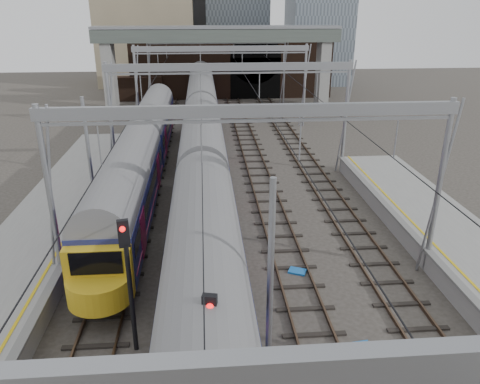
{
  "coord_description": "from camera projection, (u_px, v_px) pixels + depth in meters",
  "views": [
    {
      "loc": [
        -1.9,
        -10.1,
        11.47
      ],
      "look_at": [
        -0.1,
        12.41,
        2.4
      ],
      "focal_mm": 35.0,
      "sensor_mm": 36.0,
      "label": 1
    }
  ],
  "objects": [
    {
      "name": "signal_near_left",
      "position": [
        128.0,
        272.0,
        15.49
      ],
      "size": [
        0.4,
        0.48,
        5.19
      ],
      "rotation": [
        0.0,
        0.0,
        0.21
      ],
      "color": "black",
      "rests_on": "ground"
    },
    {
      "name": "train_main",
      "position": [
        202.0,
        120.0,
        39.09
      ],
      "size": [
        2.84,
        65.65,
        4.87
      ],
      "color": "black",
      "rests_on": "ground"
    },
    {
      "name": "overbridge",
      "position": [
        218.0,
        44.0,
        53.6
      ],
      "size": [
        28.0,
        3.0,
        9.25
      ],
      "color": "gray",
      "rests_on": "ground"
    },
    {
      "name": "equip_cover_b",
      "position": [
        297.0,
        271.0,
        21.55
      ],
      "size": [
        0.94,
        0.82,
        0.09
      ],
      "primitive_type": "cube",
      "rotation": [
        0.0,
        0.0,
        -0.42
      ],
      "color": "blue",
      "rests_on": "ground"
    },
    {
      "name": "overhead_line",
      "position": [
        231.0,
        84.0,
        31.19
      ],
      "size": [
        16.8,
        80.0,
        8.0
      ],
      "color": "gray",
      "rests_on": "ground"
    },
    {
      "name": "equip_cover_c",
      "position": [
        361.0,
        347.0,
        16.77
      ],
      "size": [
        0.83,
        0.63,
        0.09
      ],
      "primitive_type": "cube",
      "rotation": [
        0.0,
        0.0,
        0.12
      ],
      "color": "blue",
      "rests_on": "ground"
    },
    {
      "name": "equip_cover_a",
      "position": [
        236.0,
        379.0,
        15.36
      ],
      "size": [
        0.92,
        0.7,
        0.1
      ],
      "primitive_type": "cube",
      "rotation": [
        0.0,
        0.0,
        0.13
      ],
      "color": "blue",
      "rests_on": "ground"
    },
    {
      "name": "train_second",
      "position": [
        143.0,
        151.0,
        31.31
      ],
      "size": [
        2.61,
        30.24,
        4.56
      ],
      "color": "black",
      "rests_on": "ground"
    },
    {
      "name": "signal_near_centre",
      "position": [
        211.0,
        356.0,
        11.86
      ],
      "size": [
        0.39,
        0.47,
        5.09
      ],
      "rotation": [
        0.0,
        0.0,
        -0.22
      ],
      "color": "black",
      "rests_on": "ground"
    },
    {
      "name": "tracks",
      "position": [
        238.0,
        213.0,
        27.63
      ],
      "size": [
        14.4,
        80.0,
        0.22
      ],
      "color": "#4C3828",
      "rests_on": "ground"
    },
    {
      "name": "retaining_wall",
      "position": [
        227.0,
        64.0,
        60.29
      ],
      "size": [
        28.0,
        2.75,
        9.0
      ],
      "color": "#301E15",
      "rests_on": "ground"
    }
  ]
}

